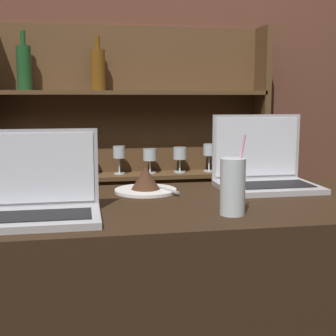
% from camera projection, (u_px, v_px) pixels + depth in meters
% --- Properties ---
extents(back_wall, '(7.00, 0.06, 2.70)m').
position_uv_depth(back_wall, '(137.00, 85.00, 2.39)').
color(back_wall, brown).
rests_on(back_wall, ground_plane).
extents(back_shelf, '(1.34, 0.18, 1.64)m').
position_uv_depth(back_shelf, '(132.00, 183.00, 2.38)').
color(back_shelf, brown).
rests_on(back_shelf, ground_plane).
extents(laptop_near, '(0.31, 0.21, 0.23)m').
position_uv_depth(laptop_near, '(40.00, 199.00, 1.21)').
color(laptop_near, '#ADADB2').
rests_on(laptop_near, bar_counter).
extents(laptop_far, '(0.33, 0.24, 0.25)m').
position_uv_depth(laptop_far, '(264.00, 172.00, 1.63)').
color(laptop_far, '#ADADB2').
rests_on(laptop_far, bar_counter).
extents(cake_plate, '(0.21, 0.21, 0.09)m').
position_uv_depth(cake_plate, '(146.00, 182.00, 1.55)').
color(cake_plate, white).
rests_on(cake_plate, bar_counter).
extents(water_glass, '(0.07, 0.07, 0.21)m').
position_uv_depth(water_glass, '(233.00, 187.00, 1.25)').
color(water_glass, silver).
rests_on(water_glass, bar_counter).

